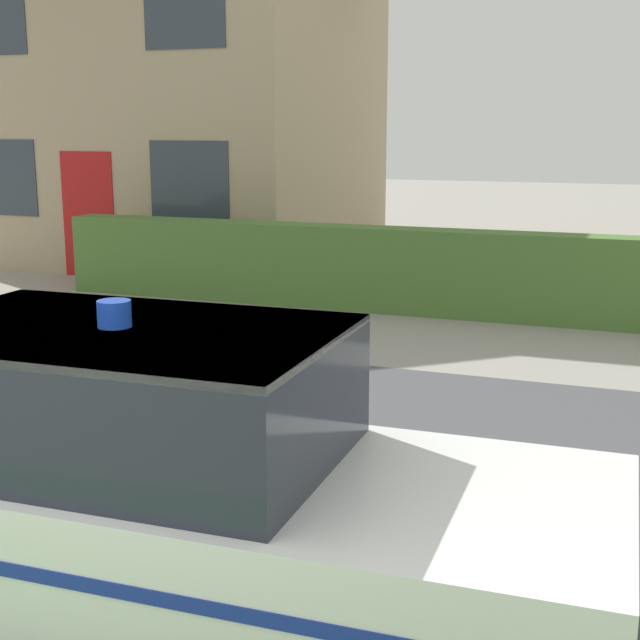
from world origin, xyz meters
name	(u,v)px	position (x,y,z in m)	size (l,w,h in m)	color
road_strip	(264,470)	(0.00, 3.85, 0.01)	(28.00, 6.13, 0.01)	#4C4C51
garden_hedge	(470,274)	(0.33, 9.82, 0.58)	(12.17, 0.53, 1.16)	#4C7233
police_car	(153,479)	(0.25, 1.90, 0.72)	(4.61, 1.75, 1.64)	black
house_left	(177,38)	(-6.24, 13.81, 4.15)	(6.99, 6.27, 8.14)	tan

